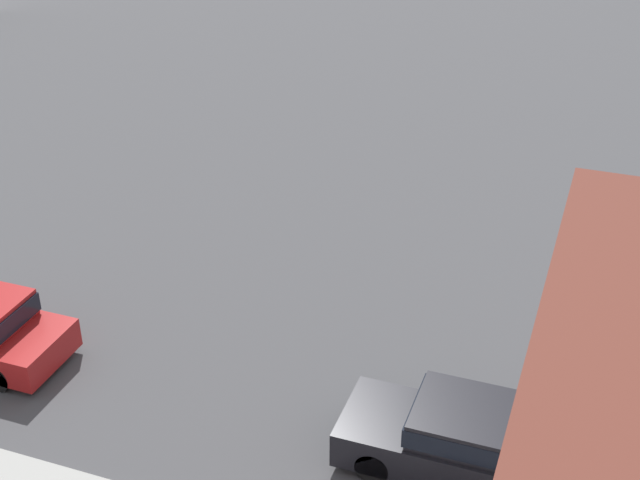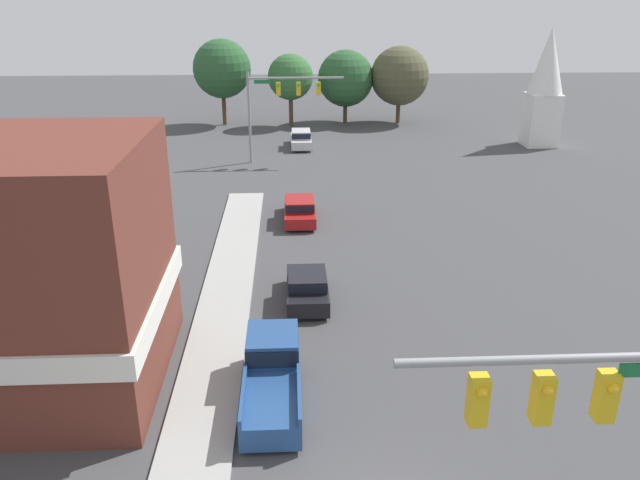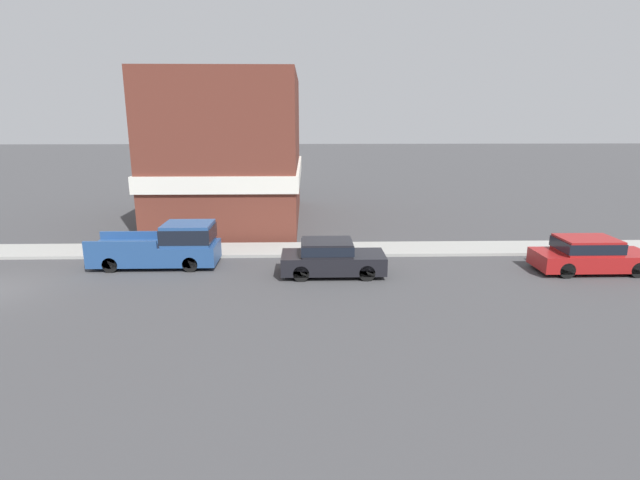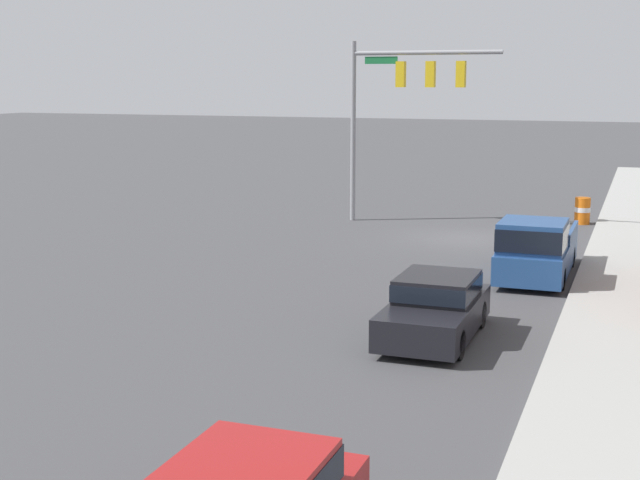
% 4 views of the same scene
% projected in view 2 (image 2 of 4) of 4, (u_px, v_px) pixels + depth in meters
% --- Properties ---
extents(near_signal_assembly, '(6.31, 0.49, 7.56)m').
position_uv_depth(near_signal_assembly, '(600.00, 425.00, 12.24)').
color(near_signal_assembly, gray).
rests_on(near_signal_assembly, ground).
extents(far_signal_assembly, '(7.87, 0.49, 7.47)m').
position_uv_depth(far_signal_assembly, '(281.00, 96.00, 50.89)').
color(far_signal_assembly, gray).
rests_on(far_signal_assembly, ground).
extents(car_lead, '(1.88, 4.31, 1.48)m').
position_uv_depth(car_lead, '(307.00, 286.00, 28.82)').
color(car_lead, black).
rests_on(car_lead, ground).
extents(car_second_ahead, '(1.90, 4.80, 1.50)m').
position_uv_depth(car_second_ahead, '(300.00, 209.00, 39.09)').
color(car_second_ahead, black).
rests_on(car_second_ahead, ground).
extents(car_distant, '(1.84, 4.88, 1.62)m').
position_uv_depth(car_distant, '(301.00, 138.00, 57.73)').
color(car_distant, black).
rests_on(car_distant, ground).
extents(pickup_truck_parked, '(1.96, 5.48, 1.94)m').
position_uv_depth(pickup_truck_parked, '(272.00, 371.00, 22.05)').
color(pickup_truck_parked, black).
rests_on(pickup_truck_parked, ground).
extents(church_steeple, '(3.16, 3.16, 10.63)m').
position_uv_depth(church_steeple, '(545.00, 85.00, 56.73)').
color(church_steeple, white).
rests_on(church_steeple, ground).
extents(backdrop_tree_left_far, '(6.12, 6.12, 8.98)m').
position_uv_depth(backdrop_tree_left_far, '(222.00, 69.00, 65.68)').
color(backdrop_tree_left_far, '#4C3823').
rests_on(backdrop_tree_left_far, ground).
extents(backdrop_tree_left_mid, '(4.75, 4.75, 7.55)m').
position_uv_depth(backdrop_tree_left_mid, '(290.00, 77.00, 65.22)').
color(backdrop_tree_left_mid, '#4C3823').
rests_on(backdrop_tree_left_mid, ground).
extents(backdrop_tree_center, '(6.01, 6.01, 7.78)m').
position_uv_depth(backdrop_tree_center, '(346.00, 78.00, 67.25)').
color(backdrop_tree_center, '#4C3823').
rests_on(backdrop_tree_center, ground).
extents(backdrop_tree_right_mid, '(6.25, 6.25, 8.20)m').
position_uv_depth(backdrop_tree_right_mid, '(400.00, 76.00, 66.92)').
color(backdrop_tree_right_mid, '#4C3823').
rests_on(backdrop_tree_right_mid, ground).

